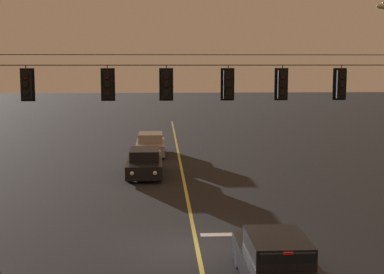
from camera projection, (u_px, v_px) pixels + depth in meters
ground_plane at (197, 249)px, 17.37m from camera, size 180.00×180.00×0.00m
lane_centre_stripe at (186, 190)px, 25.31m from camera, size 0.14×60.00×0.01m
stop_bar_paint at (249, 234)px, 18.89m from camera, size 3.40×0.36×0.01m
signal_span_assembly at (194, 125)px, 18.87m from camera, size 17.37×0.32×7.19m
traffic_light_leftmost at (26, 85)px, 18.34m from camera, size 0.48×0.41×1.22m
traffic_light_left_inner at (107, 85)px, 18.50m from camera, size 0.48×0.41×1.22m
traffic_light_centre at (166, 85)px, 18.61m from camera, size 0.48×0.41×1.22m
traffic_light_right_inner at (228, 84)px, 18.73m from camera, size 0.48×0.41×1.22m
traffic_light_rightmost at (282, 84)px, 18.84m from camera, size 0.48×0.41×1.22m
traffic_light_far_right at (341, 84)px, 18.95m from camera, size 0.48×0.41×1.22m
car_waiting_near_lane at (276, 262)px, 14.44m from camera, size 1.80×4.33×1.39m
car_oncoming_lead at (145, 163)px, 28.61m from camera, size 1.80×4.42×1.39m
car_oncoming_trailing at (151, 145)px, 35.02m from camera, size 1.80×4.42×1.39m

